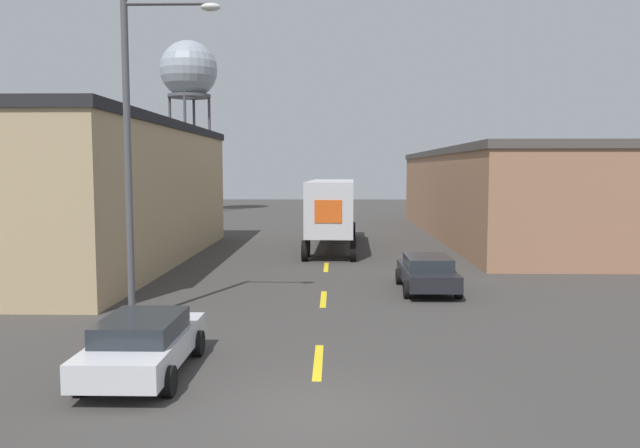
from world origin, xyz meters
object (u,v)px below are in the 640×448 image
(parked_car_left_near, at_px, (143,343))
(parked_car_right_mid, at_px, (427,272))
(semi_truck, at_px, (333,207))
(water_tower, at_px, (189,72))
(street_lamp, at_px, (138,139))

(parked_car_left_near, bearing_deg, parked_car_right_mid, 51.44)
(semi_truck, height_order, water_tower, water_tower)
(semi_truck, bearing_deg, parked_car_left_near, -98.62)
(parked_car_left_near, relative_size, street_lamp, 0.46)
(semi_truck, bearing_deg, street_lamp, -106.07)
(semi_truck, bearing_deg, parked_car_right_mid, -72.90)
(parked_car_right_mid, height_order, parked_car_left_near, same)
(semi_truck, height_order, parked_car_right_mid, semi_truck)
(parked_car_left_near, bearing_deg, street_lamp, 107.57)
(semi_truck, distance_m, water_tower, 33.78)
(street_lamp, bearing_deg, water_tower, 101.23)
(parked_car_right_mid, xyz_separation_m, street_lamp, (-8.97, -4.59, 4.59))
(semi_truck, height_order, street_lamp, street_lamp)
(semi_truck, distance_m, parked_car_right_mid, 13.15)
(semi_truck, bearing_deg, water_tower, 118.96)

